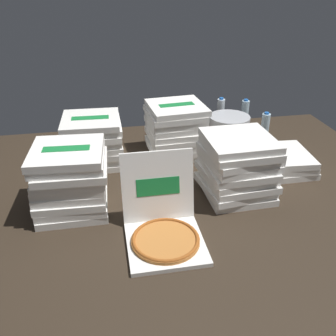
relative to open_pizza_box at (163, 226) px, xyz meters
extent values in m
cube|color=#2D2319|center=(0.17, 0.42, -0.09)|extent=(3.20, 2.40, 0.02)
cube|color=white|center=(0.00, -0.07, -0.07)|extent=(0.40, 0.40, 0.02)
cylinder|color=#B77033|center=(0.00, -0.07, -0.05)|extent=(0.36, 0.36, 0.02)
torus|color=#9C501E|center=(0.00, -0.07, -0.04)|extent=(0.36, 0.36, 0.02)
cube|color=white|center=(0.00, 0.18, 0.14)|extent=(0.40, 0.10, 0.40)
cube|color=#197A38|center=(0.00, 0.16, 0.15)|extent=(0.24, 0.02, 0.10)
cube|color=white|center=(0.28, 1.01, -0.06)|extent=(0.44, 0.44, 0.04)
cube|color=#197A38|center=(0.28, 1.01, -0.03)|extent=(0.27, 0.09, 0.00)
cube|color=white|center=(0.26, 1.01, -0.01)|extent=(0.42, 0.42, 0.04)
cube|color=white|center=(0.28, 1.01, 0.03)|extent=(0.41, 0.41, 0.04)
cube|color=#197A38|center=(0.28, 1.01, 0.05)|extent=(0.26, 0.07, 0.00)
cube|color=white|center=(0.27, 1.00, 0.07)|extent=(0.43, 0.43, 0.04)
cube|color=#197A38|center=(0.27, 1.00, 0.10)|extent=(0.27, 0.09, 0.00)
cube|color=white|center=(0.27, 1.01, 0.12)|extent=(0.42, 0.42, 0.04)
cube|color=#197A38|center=(0.27, 1.01, 0.14)|extent=(0.27, 0.08, 0.00)
cube|color=white|center=(0.27, 1.02, 0.16)|extent=(0.43, 0.43, 0.04)
cube|color=white|center=(0.27, 1.02, 0.20)|extent=(0.42, 0.42, 0.04)
cube|color=#197A38|center=(0.27, 1.02, 0.23)|extent=(0.27, 0.08, 0.00)
cube|color=white|center=(0.27, 1.02, 0.25)|extent=(0.43, 0.43, 0.04)
cube|color=white|center=(0.28, 1.02, 0.29)|extent=(0.44, 0.44, 0.04)
cube|color=#197A38|center=(0.28, 1.02, 0.32)|extent=(0.27, 0.10, 0.00)
cube|color=white|center=(0.97, 0.61, -0.06)|extent=(0.41, 0.41, 0.04)
cube|color=#197A38|center=(0.97, 0.61, -0.03)|extent=(0.26, 0.07, 0.00)
cube|color=white|center=(0.96, 0.61, -0.01)|extent=(0.43, 0.43, 0.04)
cube|color=white|center=(0.96, 0.61, 0.03)|extent=(0.43, 0.43, 0.04)
cube|color=white|center=(-0.35, 0.97, -0.06)|extent=(0.41, 0.41, 0.04)
cube|color=white|center=(-0.35, 0.99, -0.01)|extent=(0.42, 0.42, 0.04)
cube|color=#197A38|center=(-0.35, 0.99, 0.01)|extent=(0.27, 0.08, 0.00)
cube|color=white|center=(-0.35, 0.98, 0.03)|extent=(0.42, 0.42, 0.04)
cube|color=white|center=(-0.36, 0.97, 0.07)|extent=(0.42, 0.42, 0.04)
cube|color=white|center=(-0.35, 0.99, 0.12)|extent=(0.41, 0.41, 0.04)
cube|color=white|center=(-0.36, 0.97, 0.16)|extent=(0.42, 0.42, 0.04)
cube|color=white|center=(-0.35, 0.99, 0.20)|extent=(0.41, 0.41, 0.04)
cube|color=#197A38|center=(-0.35, 0.99, 0.23)|extent=(0.26, 0.07, 0.00)
cube|color=white|center=(-0.36, 0.98, 0.25)|extent=(0.42, 0.42, 0.04)
cube|color=#197A38|center=(-0.36, 0.98, 0.27)|extent=(0.27, 0.08, 0.00)
cube|color=white|center=(-0.49, 0.38, -0.06)|extent=(0.40, 0.40, 0.04)
cube|color=#197A38|center=(-0.49, 0.38, -0.03)|extent=(0.26, 0.07, 0.00)
cube|color=white|center=(-0.49, 0.38, -0.01)|extent=(0.42, 0.42, 0.04)
cube|color=#197A38|center=(-0.49, 0.38, 0.01)|extent=(0.27, 0.08, 0.00)
cube|color=white|center=(-0.49, 0.38, 0.03)|extent=(0.42, 0.42, 0.04)
cube|color=white|center=(-0.49, 0.39, 0.07)|extent=(0.43, 0.43, 0.04)
cube|color=white|center=(-0.48, 0.40, 0.12)|extent=(0.43, 0.43, 0.04)
cube|color=white|center=(-0.48, 0.39, 0.16)|extent=(0.42, 0.42, 0.04)
cube|color=#197A38|center=(-0.48, 0.39, 0.18)|extent=(0.27, 0.09, 0.00)
cube|color=white|center=(-0.47, 0.38, 0.20)|extent=(0.42, 0.42, 0.04)
cube|color=#197A38|center=(-0.47, 0.38, 0.23)|extent=(0.27, 0.08, 0.00)
cube|color=white|center=(-0.48, 0.40, 0.25)|extent=(0.42, 0.42, 0.04)
cube|color=#197A38|center=(-0.48, 0.40, 0.27)|extent=(0.27, 0.09, 0.00)
cube|color=white|center=(-0.49, 0.39, 0.29)|extent=(0.43, 0.43, 0.04)
cube|color=#197A38|center=(-0.49, 0.39, 0.32)|extent=(0.27, 0.09, 0.00)
cube|color=white|center=(0.54, 0.36, -0.06)|extent=(0.42, 0.42, 0.04)
cube|color=#197A38|center=(0.54, 0.36, -0.03)|extent=(0.27, 0.08, 0.00)
cube|color=white|center=(0.52, 0.36, -0.01)|extent=(0.45, 0.45, 0.04)
cube|color=white|center=(0.54, 0.35, 0.03)|extent=(0.43, 0.43, 0.04)
cube|color=white|center=(0.53, 0.36, 0.07)|extent=(0.45, 0.45, 0.04)
cube|color=#197A38|center=(0.53, 0.36, 0.10)|extent=(0.27, 0.10, 0.00)
cube|color=white|center=(0.53, 0.35, 0.12)|extent=(0.42, 0.42, 0.04)
cube|color=white|center=(0.54, 0.36, 0.16)|extent=(0.44, 0.44, 0.04)
cube|color=white|center=(0.54, 0.36, 0.20)|extent=(0.45, 0.45, 0.04)
cube|color=#197A38|center=(0.54, 0.36, 0.23)|extent=(0.27, 0.11, 0.00)
cube|color=white|center=(0.54, 0.35, 0.25)|extent=(0.42, 0.42, 0.04)
cube|color=white|center=(0.53, 0.37, 0.29)|extent=(0.41, 0.41, 0.04)
cylinder|color=#B7BABF|center=(0.79, 1.26, 0.01)|extent=(0.35, 0.35, 0.18)
cylinder|color=silver|center=(1.01, 1.47, 0.04)|extent=(0.07, 0.07, 0.23)
cylinder|color=blue|center=(1.01, 1.47, 0.16)|extent=(0.04, 0.04, 0.02)
cylinder|color=white|center=(0.81, 1.55, 0.04)|extent=(0.07, 0.07, 0.23)
cylinder|color=blue|center=(0.81, 1.55, 0.16)|extent=(0.04, 0.04, 0.02)
cylinder|color=silver|center=(1.06, 1.11, 0.04)|extent=(0.07, 0.07, 0.23)
cylinder|color=blue|center=(1.06, 1.11, 0.16)|extent=(0.04, 0.04, 0.02)
camera|label=1|loc=(-0.26, -1.57, 1.22)|focal=39.57mm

